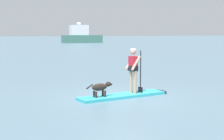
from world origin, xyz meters
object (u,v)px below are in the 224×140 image
(paddleboard, at_px, (127,95))
(moored_boat_starboard, at_px, (81,36))
(person_paddler, at_px, (133,67))
(dog, at_px, (101,87))

(paddleboard, height_order, moored_boat_starboard, moored_boat_starboard)
(paddleboard, distance_m, person_paddler, 1.06)
(moored_boat_starboard, bearing_deg, person_paddler, -105.46)
(person_paddler, height_order, moored_boat_starboard, moored_boat_starboard)
(paddleboard, bearing_deg, dog, -170.17)
(dog, relative_size, moored_boat_starboard, 0.12)
(moored_boat_starboard, bearing_deg, dog, -106.55)
(person_paddler, xyz_separation_m, dog, (-1.39, -0.24, -0.63))
(dog, bearing_deg, moored_boat_starboard, 73.45)
(paddleboard, distance_m, moored_boat_starboard, 66.28)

